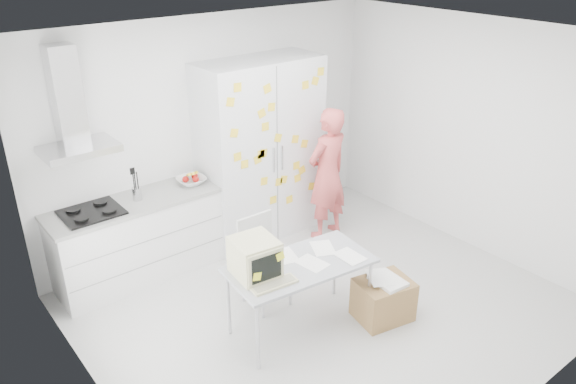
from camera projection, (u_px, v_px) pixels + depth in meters
floor at (323, 306)px, 5.79m from camera, size 4.50×4.00×0.02m
walls at (280, 164)px, 5.72m from camera, size 4.52×4.01×2.70m
ceiling at (332, 39)px, 4.64m from camera, size 4.50×4.00×0.02m
counter_run at (138, 238)px, 6.11m from camera, size 1.84×0.63×1.28m
range_hood at (70, 111)px, 5.32m from camera, size 0.70×0.48×1.01m
tall_cabinet at (261, 151)px, 6.75m from camera, size 1.50×0.68×2.20m
person at (327, 174)px, 6.78m from camera, size 0.64×0.45×1.66m
desk at (272, 262)px, 5.02m from camera, size 1.42×0.82×1.07m
chair at (262, 255)px, 5.66m from camera, size 0.43×0.43×0.95m
cardboard_box at (383, 299)px, 5.53m from camera, size 0.60×0.51×0.46m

